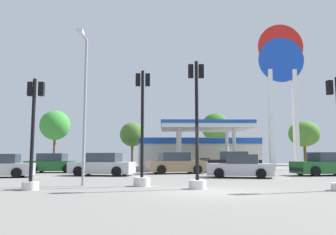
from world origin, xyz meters
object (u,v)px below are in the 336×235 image
(car_1, at_px, (326,165))
(traffic_signal_2, at_px, (197,142))
(car_2, at_px, (103,165))
(car_5, at_px, (232,163))
(car_3, at_px, (54,164))
(tree_2, at_px, (215,127))
(tree_1, at_px, (132,135))
(station_pole_sign, at_px, (282,75))
(traffic_signal_1, at_px, (142,147))
(tree_3, at_px, (304,134))
(corner_streetlamp, at_px, (84,94))
(traffic_signal_3, at_px, (33,145))
(car_4, at_px, (241,167))
(tree_0, at_px, (55,125))
(car_0, at_px, (176,164))

(car_1, relative_size, traffic_signal_2, 0.86)
(car_2, relative_size, car_5, 0.93)
(car_3, xyz_separation_m, tree_2, (15.43, 16.77, 4.26))
(car_3, relative_size, car_5, 0.89)
(tree_1, bearing_deg, station_pole_sign, -36.92)
(station_pole_sign, relative_size, traffic_signal_1, 2.71)
(car_1, relative_size, tree_3, 0.76)
(station_pole_sign, height_order, tree_2, station_pole_sign)
(car_5, xyz_separation_m, traffic_signal_1, (-6.55, -12.67, 0.95))
(traffic_signal_1, xyz_separation_m, tree_1, (-2.80, 27.97, 2.25))
(station_pole_sign, distance_m, tree_2, 13.63)
(traffic_signal_2, height_order, corner_streetlamp, corner_streetlamp)
(station_pole_sign, xyz_separation_m, traffic_signal_3, (-16.55, -18.17, -7.26))
(car_4, relative_size, traffic_signal_3, 0.95)
(car_4, bearing_deg, tree_2, 84.66)
(car_4, bearing_deg, car_3, 154.29)
(tree_0, bearing_deg, car_0, -52.17)
(car_1, xyz_separation_m, car_3, (-19.41, 4.43, -0.02))
(car_4, bearing_deg, car_5, 82.88)
(car_4, bearing_deg, corner_streetlamp, -145.37)
(station_pole_sign, height_order, car_0, station_pole_sign)
(car_4, relative_size, tree_1, 0.77)
(traffic_signal_2, xyz_separation_m, tree_3, (17.77, 31.75, 2.34))
(traffic_signal_3, distance_m, tree_2, 32.86)
(car_2, bearing_deg, car_5, 26.58)
(car_0, height_order, tree_2, tree_2)
(car_2, relative_size, tree_3, 0.74)
(car_3, height_order, traffic_signal_1, traffic_signal_1)
(traffic_signal_2, distance_m, corner_streetlamp, 5.50)
(station_pole_sign, bearing_deg, car_3, -167.11)
(tree_3, bearing_deg, tree_2, -172.27)
(tree_3, bearing_deg, tree_0, -178.21)
(car_2, distance_m, tree_1, 20.38)
(car_0, height_order, car_4, car_0)
(car_4, relative_size, tree_3, 0.70)
(car_3, height_order, tree_0, tree_0)
(station_pole_sign, distance_m, car_4, 15.29)
(tree_1, height_order, tree_2, tree_2)
(tree_1, bearing_deg, car_2, -90.74)
(traffic_signal_3, bearing_deg, traffic_signal_1, 20.13)
(car_3, distance_m, tree_3, 33.42)
(traffic_signal_1, bearing_deg, car_4, 44.98)
(car_5, distance_m, tree_0, 26.15)
(station_pole_sign, relative_size, car_1, 3.09)
(corner_streetlamp, bearing_deg, car_0, 66.32)
(car_2, xyz_separation_m, car_4, (8.74, -2.18, -0.05))
(station_pole_sign, bearing_deg, traffic_signal_3, -132.33)
(car_5, bearing_deg, traffic_signal_3, -127.19)
(car_5, height_order, traffic_signal_3, traffic_signal_3)
(traffic_signal_2, distance_m, tree_3, 36.46)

